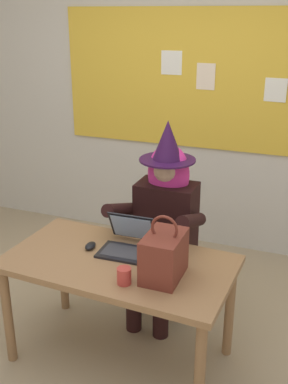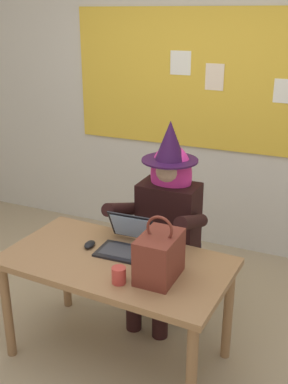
# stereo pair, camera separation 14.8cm
# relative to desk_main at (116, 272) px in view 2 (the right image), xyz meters

# --- Properties ---
(ground_plane) EXTENTS (24.00, 24.00, 0.00)m
(ground_plane) POSITION_rel_desk_main_xyz_m (-0.07, -0.13, -0.62)
(ground_plane) COLOR tan
(wall_back_bulletin) EXTENTS (6.58, 2.01, 2.91)m
(wall_back_bulletin) POSITION_rel_desk_main_xyz_m (-0.07, 1.83, 0.84)
(wall_back_bulletin) COLOR beige
(wall_back_bulletin) RESTS_ON ground
(desk_main) EXTENTS (1.41, 0.81, 0.71)m
(desk_main) POSITION_rel_desk_main_xyz_m (0.00, 0.00, 0.00)
(desk_main) COLOR #8E6642
(desk_main) RESTS_ON ground
(chair_at_desk) EXTENTS (0.45, 0.45, 0.91)m
(chair_at_desk) POSITION_rel_desk_main_xyz_m (0.07, 0.73, -0.11)
(chair_at_desk) COLOR #2D3347
(chair_at_desk) RESTS_ON ground
(person_costumed) EXTENTS (0.59, 0.66, 1.43)m
(person_costumed) POSITION_rel_desk_main_xyz_m (0.08, 0.61, 0.17)
(person_costumed) COLOR black
(person_costumed) RESTS_ON ground
(laptop) EXTENTS (0.32, 0.33, 0.21)m
(laptop) POSITION_rel_desk_main_xyz_m (-0.01, 0.15, 0.14)
(laptop) COLOR black
(laptop) RESTS_ON desk_main
(computer_mouse) EXTENTS (0.07, 0.11, 0.03)m
(computer_mouse) POSITION_rel_desk_main_xyz_m (-0.23, 0.08, 0.11)
(computer_mouse) COLOR black
(computer_mouse) RESTS_ON desk_main
(handbag) EXTENTS (0.20, 0.30, 0.38)m
(handbag) POSITION_rel_desk_main_xyz_m (0.31, -0.08, 0.22)
(handbag) COLOR maroon
(handbag) RESTS_ON desk_main
(coffee_mug) EXTENTS (0.08, 0.08, 0.09)m
(coffee_mug) POSITION_rel_desk_main_xyz_m (0.13, -0.22, 0.14)
(coffee_mug) COLOR #B23833
(coffee_mug) RESTS_ON desk_main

